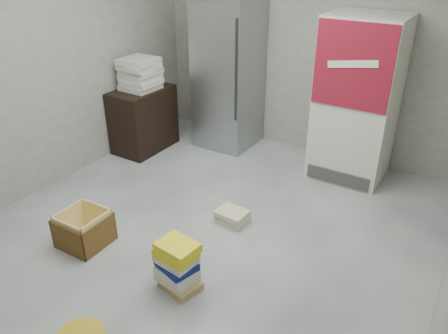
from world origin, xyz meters
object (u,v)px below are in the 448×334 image
object	(u,v)px
phonebook_stack_main	(177,265)
cardboard_box	(84,231)
coke_cooler	(357,100)
wood_shelf	(144,119)
steel_fridge	(228,73)

from	to	relation	value
phonebook_stack_main	cardboard_box	distance (m)	1.06
coke_cooler	wood_shelf	distance (m)	2.63
steel_fridge	coke_cooler	bearing A→B (deg)	-0.18
phonebook_stack_main	coke_cooler	bearing A→B (deg)	89.57
coke_cooler	phonebook_stack_main	size ratio (longest dim) A/B	4.09
steel_fridge	coke_cooler	xyz separation A→B (m)	(1.65, -0.01, -0.05)
steel_fridge	cardboard_box	xyz separation A→B (m)	(0.07, -2.58, -0.82)
coke_cooler	steel_fridge	bearing A→B (deg)	179.82
steel_fridge	phonebook_stack_main	size ratio (longest dim) A/B	4.32
steel_fridge	wood_shelf	world-z (taller)	steel_fridge
wood_shelf	cardboard_box	distance (m)	2.07
coke_cooler	cardboard_box	xyz separation A→B (m)	(-1.58, -2.57, -0.77)
wood_shelf	cardboard_box	xyz separation A→B (m)	(0.90, -1.85, -0.27)
wood_shelf	cardboard_box	size ratio (longest dim) A/B	1.95
steel_fridge	cardboard_box	world-z (taller)	steel_fridge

